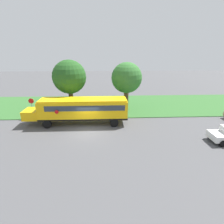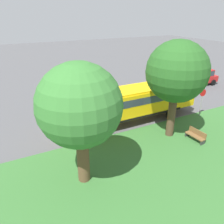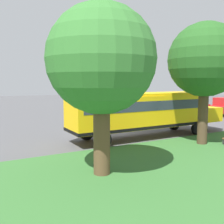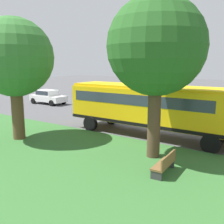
# 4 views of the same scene
# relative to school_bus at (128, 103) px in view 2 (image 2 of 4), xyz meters

# --- Properties ---
(ground_plane) EXTENTS (120.00, 120.00, 0.00)m
(ground_plane) POSITION_rel_school_bus_xyz_m (2.53, 0.91, -1.92)
(ground_plane) COLOR #4C4C4F
(grass_verge) EXTENTS (12.00, 80.00, 0.08)m
(grass_verge) POSITION_rel_school_bus_xyz_m (-7.47, 0.91, -1.88)
(grass_verge) COLOR #33662D
(grass_verge) RESTS_ON ground
(school_bus) EXTENTS (2.84, 12.42, 3.16)m
(school_bus) POSITION_rel_school_bus_xyz_m (0.00, 0.00, 0.00)
(school_bus) COLOR yellow
(school_bus) RESTS_ON ground
(pickup_truck) EXTENTS (2.28, 5.40, 2.10)m
(pickup_truck) POSITION_rel_school_bus_xyz_m (5.23, -14.58, -0.85)
(pickup_truck) COLOR #B21E1E
(pickup_truck) RESTS_ON ground
(oak_tree_beside_bus) EXTENTS (4.50, 4.50, 7.53)m
(oak_tree_beside_bus) POSITION_rel_school_bus_xyz_m (-3.55, -1.81, 3.36)
(oak_tree_beside_bus) COLOR #4C3826
(oak_tree_beside_bus) RESTS_ON ground
(oak_tree_roadside_mid) EXTENTS (4.48, 4.48, 7.08)m
(oak_tree_roadside_mid) POSITION_rel_school_bus_xyz_m (-5.39, 6.10, 2.84)
(oak_tree_roadside_mid) COLOR brown
(oak_tree_roadside_mid) RESTS_ON ground
(stop_sign) EXTENTS (0.08, 0.68, 2.74)m
(stop_sign) POSITION_rel_school_bus_xyz_m (-2.07, -6.75, -0.19)
(stop_sign) COLOR gray
(stop_sign) RESTS_ON ground
(park_bench) EXTENTS (1.63, 0.60, 0.92)m
(park_bench) POSITION_rel_school_bus_xyz_m (-5.08, -3.10, -1.45)
(park_bench) COLOR brown
(park_bench) RESTS_ON ground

